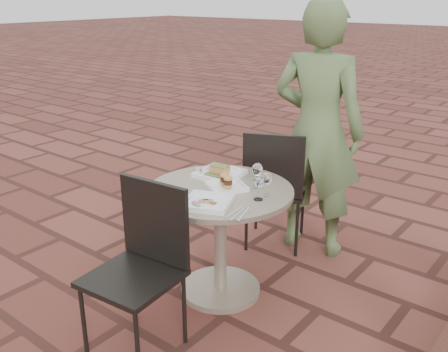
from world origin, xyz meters
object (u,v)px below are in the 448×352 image
Objects in this scene: plate_tuna at (208,202)px; diner at (318,131)px; cafe_table at (220,225)px; plate_sliders at (226,184)px; plate_salmon at (220,173)px; chair_far at (275,181)px; chair_near at (143,254)px.

diner is at bearing 87.44° from plate_tuna.
plate_sliders is (0.02, 0.03, 0.27)m from cafe_table.
diner is 0.92m from plate_sliders.
plate_salmon is at bearing 139.77° from plate_sliders.
chair_far is 3.15× the size of plate_sliders.
diner is (0.22, 0.20, 0.37)m from chair_far.
plate_tuna is (-0.05, -1.16, -0.18)m from diner.
plate_sliders is at bearing 105.79° from plate_tuna.
diner reaches higher than plate_salmon.
chair_far is 0.60m from plate_salmon.
chair_near reaches higher than plate_tuna.
plate_tuna is (0.24, -0.41, -0.01)m from plate_salmon.
plate_tuna is (0.11, 0.40, 0.20)m from chair_near.
plate_salmon is at bearing 59.22° from diner.
chair_near reaches higher than plate_sliders.
cafe_table is 3.04× the size of plate_sliders.
diner is 6.35× the size of plate_salmon.
chair_near is at bearing -93.25° from plate_sliders.
diner is 5.49× the size of plate_tuna.
plate_tuna is at bearing 78.10° from diner.
chair_near is 0.46m from plate_tuna.
plate_salmon is at bearing 93.41° from chair_near.
chair_far is 2.76× the size of plate_tuna.
cafe_table is 0.97× the size of chair_near.
chair_near is at bearing -105.65° from plate_tuna.
plate_sliders reaches higher than plate_tuna.
plate_sliders is (0.09, -0.70, 0.21)m from chair_far.
chair_near is 3.15× the size of plate_sliders.
chair_far is at bearing 86.55° from chair_near.
cafe_table is at bearing -127.96° from plate_sliders.
chair_far is at bearing 82.34° from plate_salmon.
chair_near is at bearing -91.28° from cafe_table.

